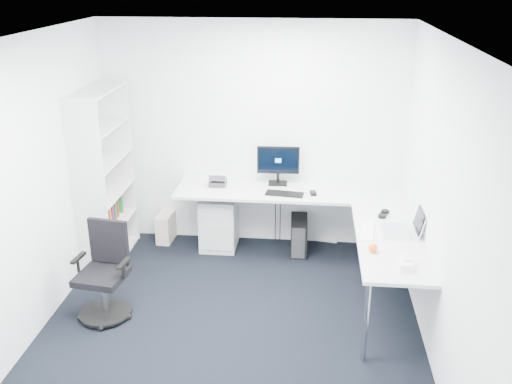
# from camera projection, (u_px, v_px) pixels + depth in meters

# --- Properties ---
(ground) EXTENTS (4.20, 4.20, 0.00)m
(ground) POSITION_uv_depth(u_px,v_px,m) (229.00, 337.00, 5.33)
(ground) COLOR black
(ceiling) EXTENTS (4.20, 4.20, 0.00)m
(ceiling) POSITION_uv_depth(u_px,v_px,m) (223.00, 40.00, 4.34)
(ceiling) COLOR white
(wall_back) EXTENTS (3.60, 0.02, 2.70)m
(wall_back) POSITION_uv_depth(u_px,v_px,m) (252.00, 136.00, 6.78)
(wall_back) COLOR white
(wall_back) RESTS_ON ground
(wall_front) EXTENTS (3.60, 0.02, 2.70)m
(wall_front) POSITION_uv_depth(u_px,v_px,m) (165.00, 362.00, 2.89)
(wall_front) COLOR white
(wall_front) RESTS_ON ground
(wall_left) EXTENTS (0.02, 4.20, 2.70)m
(wall_left) POSITION_uv_depth(u_px,v_px,m) (23.00, 196.00, 5.00)
(wall_left) COLOR white
(wall_left) RESTS_ON ground
(wall_right) EXTENTS (0.02, 4.20, 2.70)m
(wall_right) POSITION_uv_depth(u_px,v_px,m) (443.00, 212.00, 4.67)
(wall_right) COLOR white
(wall_right) RESTS_ON ground
(l_desk) EXTENTS (2.80, 1.57, 0.82)m
(l_desk) POSITION_uv_depth(u_px,v_px,m) (294.00, 235.00, 6.43)
(l_desk) COLOR silver
(l_desk) RESTS_ON ground
(drawer_pedestal) EXTENTS (0.43, 0.53, 0.65)m
(drawer_pedestal) POSITION_uv_depth(u_px,v_px,m) (219.00, 221.00, 6.97)
(drawer_pedestal) COLOR silver
(drawer_pedestal) RESTS_ON ground
(bookshelf) EXTENTS (0.39, 1.01, 2.01)m
(bookshelf) POSITION_uv_depth(u_px,v_px,m) (104.00, 177.00, 6.45)
(bookshelf) COLOR silver
(bookshelf) RESTS_ON ground
(task_chair) EXTENTS (0.60, 0.60, 0.95)m
(task_chair) POSITION_uv_depth(u_px,v_px,m) (101.00, 274.00, 5.47)
(task_chair) COLOR black
(task_chair) RESTS_ON ground
(black_pc_tower) EXTENTS (0.21, 0.45, 0.43)m
(black_pc_tower) POSITION_uv_depth(u_px,v_px,m) (299.00, 235.00, 6.86)
(black_pc_tower) COLOR black
(black_pc_tower) RESTS_ON ground
(beige_pc_tower) EXTENTS (0.20, 0.39, 0.36)m
(beige_pc_tower) POSITION_uv_depth(u_px,v_px,m) (166.00, 227.00, 7.18)
(beige_pc_tower) COLOR beige
(beige_pc_tower) RESTS_ON ground
(power_strip) EXTENTS (0.32, 0.11, 0.04)m
(power_strip) POSITION_uv_depth(u_px,v_px,m) (324.00, 240.00, 7.19)
(power_strip) COLOR white
(power_strip) RESTS_ON ground
(monitor) EXTENTS (0.50, 0.18, 0.48)m
(monitor) POSITION_uv_depth(u_px,v_px,m) (278.00, 165.00, 6.69)
(monitor) COLOR black
(monitor) RESTS_ON l_desk
(black_keyboard) EXTENTS (0.44, 0.20, 0.02)m
(black_keyboard) POSITION_uv_depth(u_px,v_px,m) (285.00, 194.00, 6.46)
(black_keyboard) COLOR black
(black_keyboard) RESTS_ON l_desk
(mouse) EXTENTS (0.08, 0.12, 0.03)m
(mouse) POSITION_uv_depth(u_px,v_px,m) (313.00, 193.00, 6.46)
(mouse) COLOR black
(mouse) RESTS_ON l_desk
(desk_phone) EXTENTS (0.19, 0.19, 0.13)m
(desk_phone) POSITION_uv_depth(u_px,v_px,m) (218.00, 180.00, 6.72)
(desk_phone) COLOR #2E2F31
(desk_phone) RESTS_ON l_desk
(laptop) EXTENTS (0.37, 0.36, 0.26)m
(laptop) POSITION_uv_depth(u_px,v_px,m) (396.00, 220.00, 5.50)
(laptop) COLOR silver
(laptop) RESTS_ON l_desk
(white_keyboard) EXTENTS (0.18, 0.45, 0.01)m
(white_keyboard) POSITION_uv_depth(u_px,v_px,m) (367.00, 231.00, 5.55)
(white_keyboard) COLOR white
(white_keyboard) RESTS_ON l_desk
(headphones) EXTENTS (0.19, 0.23, 0.05)m
(headphones) POSITION_uv_depth(u_px,v_px,m) (384.00, 213.00, 5.92)
(headphones) COLOR black
(headphones) RESTS_ON l_desk
(orange_fruit) EXTENTS (0.08, 0.08, 0.08)m
(orange_fruit) POSITION_uv_depth(u_px,v_px,m) (373.00, 248.00, 5.14)
(orange_fruit) COLOR #F85A16
(orange_fruit) RESTS_ON l_desk
(tissue_box) EXTENTS (0.11, 0.21, 0.07)m
(tissue_box) POSITION_uv_depth(u_px,v_px,m) (405.00, 263.00, 4.89)
(tissue_box) COLOR white
(tissue_box) RESTS_ON l_desk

